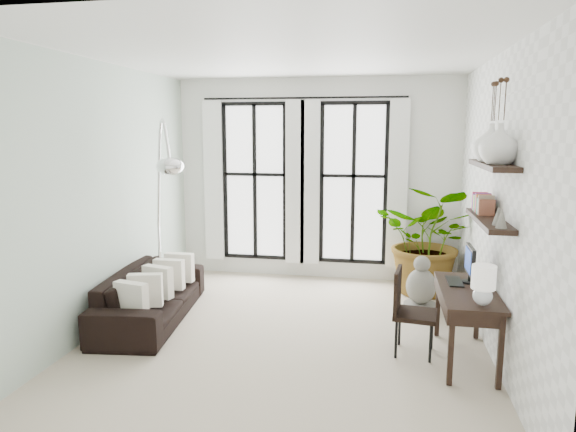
% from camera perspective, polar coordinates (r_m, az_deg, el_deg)
% --- Properties ---
extents(floor, '(5.00, 5.00, 0.00)m').
position_cam_1_polar(floor, '(6.22, -0.07, -13.07)').
color(floor, '#BEAE97').
rests_on(floor, ground).
extents(ceiling, '(5.00, 5.00, 0.00)m').
position_cam_1_polar(ceiling, '(5.80, -0.08, 17.56)').
color(ceiling, white).
rests_on(ceiling, wall_back).
extents(wall_left, '(0.00, 5.00, 5.00)m').
position_cam_1_polar(wall_left, '(6.59, -19.70, 2.08)').
color(wall_left, '#B5CABA').
rests_on(wall_left, floor).
extents(wall_right, '(0.00, 5.00, 5.00)m').
position_cam_1_polar(wall_right, '(5.82, 22.26, 1.01)').
color(wall_right, white).
rests_on(wall_right, floor).
extents(wall_back, '(4.50, 0.00, 4.50)m').
position_cam_1_polar(wall_back, '(8.25, 3.13, 4.04)').
color(wall_back, white).
rests_on(wall_back, floor).
extents(windows, '(3.26, 0.13, 2.65)m').
position_cam_1_polar(windows, '(8.21, 1.68, 3.74)').
color(windows, white).
rests_on(windows, wall_back).
extents(wall_shelves, '(0.25, 1.30, 0.60)m').
position_cam_1_polar(wall_shelves, '(5.51, 21.48, 1.95)').
color(wall_shelves, black).
rests_on(wall_shelves, wall_right).
extents(sofa, '(1.09, 2.26, 0.64)m').
position_cam_1_polar(sofa, '(6.82, -14.96, -8.48)').
color(sofa, black).
rests_on(sofa, floor).
extents(throw_pillows, '(0.40, 1.52, 0.40)m').
position_cam_1_polar(throw_pillows, '(6.73, -14.26, -7.09)').
color(throw_pillows, white).
rests_on(throw_pillows, sofa).
extents(plant, '(1.82, 1.72, 1.62)m').
position_cam_1_polar(plant, '(7.75, 15.50, -2.58)').
color(plant, '#2D7228').
rests_on(plant, floor).
extents(desk, '(0.55, 1.30, 1.16)m').
position_cam_1_polar(desk, '(5.61, 19.36, -8.36)').
color(desk, black).
rests_on(desk, floor).
extents(desk_chair, '(0.49, 0.49, 0.93)m').
position_cam_1_polar(desk_chair, '(5.73, 13.13, -9.70)').
color(desk_chair, black).
rests_on(desk_chair, floor).
extents(arc_lamp, '(0.76, 0.82, 2.54)m').
position_cam_1_polar(arc_lamp, '(6.72, -13.72, 4.97)').
color(arc_lamp, silver).
rests_on(arc_lamp, floor).
extents(buddha, '(0.43, 0.43, 0.77)m').
position_cam_1_polar(buddha, '(7.03, 14.54, -7.87)').
color(buddha, gray).
rests_on(buddha, floor).
extents(vase_a, '(0.37, 0.37, 0.38)m').
position_cam_1_polar(vase_a, '(5.19, 22.44, 7.43)').
color(vase_a, white).
rests_on(vase_a, shelf_upper).
extents(vase_b, '(0.37, 0.37, 0.38)m').
position_cam_1_polar(vase_b, '(5.58, 21.61, 7.59)').
color(vase_b, white).
rests_on(vase_b, shelf_upper).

